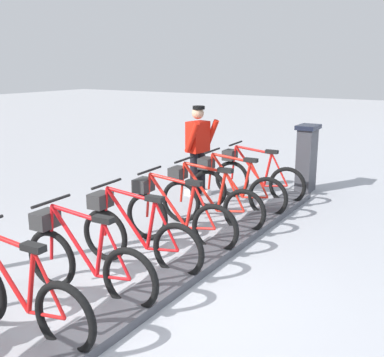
% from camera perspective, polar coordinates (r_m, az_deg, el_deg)
% --- Properties ---
extents(ground_plane, '(60.00, 60.00, 0.00)m').
position_cam_1_polar(ground_plane, '(5.07, -5.80, -14.73)').
color(ground_plane, '#A3A4A9').
extents(dock_rail_base, '(0.44, 9.42, 0.10)m').
position_cam_1_polar(dock_rail_base, '(5.05, -5.81, -14.23)').
color(dock_rail_base, '#47474C').
rests_on(dock_rail_base, ground).
extents(payment_kiosk, '(0.36, 0.52, 1.28)m').
position_cam_1_polar(payment_kiosk, '(9.31, 13.57, 2.51)').
color(payment_kiosk, '#38383D').
rests_on(payment_kiosk, ground).
extents(bike_docked_0, '(1.72, 0.54, 1.02)m').
position_cam_1_polar(bike_docked_0, '(8.57, 7.57, 0.21)').
color(bike_docked_0, black).
rests_on(bike_docked_0, ground).
extents(bike_docked_1, '(1.72, 0.54, 1.02)m').
position_cam_1_polar(bike_docked_1, '(7.81, 4.96, -1.04)').
color(bike_docked_1, black).
rests_on(bike_docked_1, ground).
extents(bike_docked_2, '(1.72, 0.54, 1.02)m').
position_cam_1_polar(bike_docked_2, '(7.08, 1.81, -2.56)').
color(bike_docked_2, black).
rests_on(bike_docked_2, ground).
extents(bike_docked_3, '(1.72, 0.54, 1.02)m').
position_cam_1_polar(bike_docked_3, '(6.38, -2.07, -4.40)').
color(bike_docked_3, black).
rests_on(bike_docked_3, ground).
extents(bike_docked_4, '(1.72, 0.54, 1.02)m').
position_cam_1_polar(bike_docked_4, '(5.72, -6.89, -6.66)').
color(bike_docked_4, black).
rests_on(bike_docked_4, ground).
extents(bike_docked_5, '(1.72, 0.54, 1.02)m').
position_cam_1_polar(bike_docked_5, '(5.13, -12.96, -9.40)').
color(bike_docked_5, black).
rests_on(bike_docked_5, ground).
extents(bike_docked_6, '(1.72, 0.54, 1.02)m').
position_cam_1_polar(bike_docked_6, '(4.62, -20.61, -12.64)').
color(bike_docked_6, black).
rests_on(bike_docked_6, ground).
extents(worker_near_rack, '(0.54, 0.67, 1.66)m').
position_cam_1_polar(worker_near_rack, '(8.72, 0.74, 3.78)').
color(worker_near_rack, white).
rests_on(worker_near_rack, ground).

